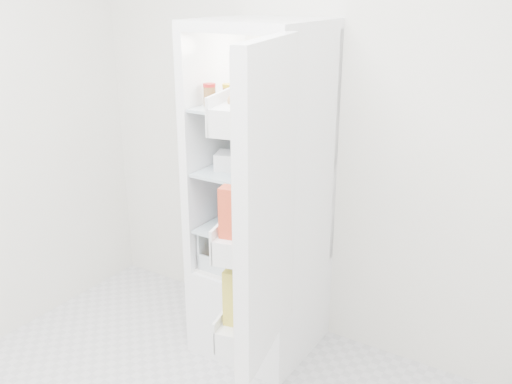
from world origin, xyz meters
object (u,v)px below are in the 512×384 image
Objects in this scene: refrigerator at (264,234)px; fridge_door at (260,211)px; red_cabbage at (277,216)px; mushroom_bowl at (234,215)px.

refrigerator reaches higher than fridge_door.
fridge_door is at bearing -66.33° from red_cabbage.
fridge_door reaches higher than mushroom_bowl.
mushroom_bowl is (-0.25, -0.03, -0.04)m from red_cabbage.
fridge_door reaches higher than red_cabbage.
refrigerator is 0.21m from red_cabbage.
fridge_door is (0.37, -0.63, 0.43)m from refrigerator.
fridge_door is (0.25, -0.56, 0.27)m from red_cabbage.
refrigerator is 1.38× the size of fridge_door.
red_cabbage is 0.67m from fridge_door.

